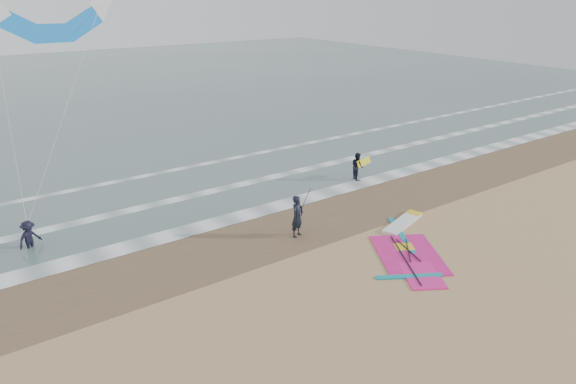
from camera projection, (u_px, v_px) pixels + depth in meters
ground at (400, 273)px, 19.90m from camera, size 120.00×120.00×0.00m
sea_water at (77, 90)px, 56.45m from camera, size 120.00×80.00×0.02m
wet_sand_band at (307, 220)px, 24.47m from camera, size 120.00×5.00×0.01m
foam_waterline at (258, 192)px, 27.84m from camera, size 120.00×9.15×0.02m
windsurf_rig at (408, 245)px, 22.02m from camera, size 6.07×5.75×0.15m
person_standing at (297, 216)px, 22.60m from camera, size 0.82×0.68×1.92m
person_walking at (357, 166)px, 29.50m from camera, size 0.82×0.93×1.60m
person_wading at (28, 231)px, 21.57m from camera, size 1.20×1.01×1.61m
held_pole at (303, 205)px, 22.59m from camera, size 0.17×0.86×1.82m
carried_kiteboard at (364, 162)px, 29.56m from camera, size 1.30×0.51×0.39m
surf_kite at (50, 18)px, 23.84m from camera, size 6.47×4.81×9.68m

